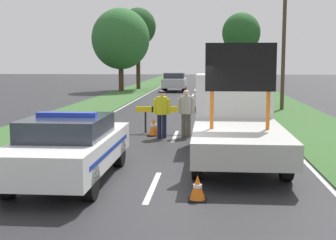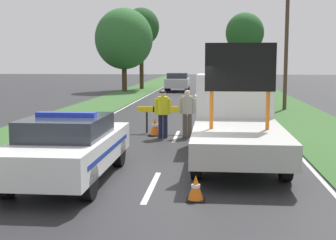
# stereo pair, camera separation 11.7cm
# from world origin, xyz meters

# --- Properties ---
(ground_plane) EXTENTS (160.00, 160.00, 0.00)m
(ground_plane) POSITION_xyz_m (0.00, 0.00, 0.00)
(ground_plane) COLOR #28282B
(lane_markings) EXTENTS (7.45, 68.63, 0.01)m
(lane_markings) POSITION_xyz_m (0.00, 19.17, 0.00)
(lane_markings) COLOR silver
(lane_markings) RESTS_ON ground
(grass_verge_left) EXTENTS (3.18, 120.00, 0.03)m
(grass_verge_left) POSITION_xyz_m (-5.36, 20.00, 0.01)
(grass_verge_left) COLOR #38602D
(grass_verge_left) RESTS_ON ground
(grass_verge_right) EXTENTS (3.18, 120.00, 0.03)m
(grass_verge_right) POSITION_xyz_m (5.36, 20.00, 0.01)
(grass_verge_right) COLOR #38602D
(grass_verge_right) RESTS_ON ground
(police_car) EXTENTS (1.86, 4.74, 1.53)m
(police_car) POSITION_xyz_m (-1.89, -0.26, 0.76)
(police_car) COLOR white
(police_car) RESTS_ON ground
(work_truck) EXTENTS (2.20, 6.02, 3.04)m
(work_truck) POSITION_xyz_m (1.89, 2.68, 1.07)
(work_truck) COLOR white
(work_truck) RESTS_ON ground
(road_barrier) EXTENTS (3.46, 0.08, 0.97)m
(road_barrier) POSITION_xyz_m (0.25, 6.69, 0.81)
(road_barrier) COLOR black
(road_barrier) RESTS_ON ground
(police_officer) EXTENTS (0.58, 0.37, 1.62)m
(police_officer) POSITION_xyz_m (-0.42, 5.60, 0.96)
(police_officer) COLOR #191E38
(police_officer) RESTS_ON ground
(pedestrian_civilian) EXTENTS (0.59, 0.37, 1.64)m
(pedestrian_civilian) POSITION_xyz_m (0.39, 5.81, 0.96)
(pedestrian_civilian) COLOR brown
(pedestrian_civilian) RESTS_ON ground
(traffic_cone_near_police) EXTENTS (0.35, 0.35, 0.49)m
(traffic_cone_near_police) POSITION_xyz_m (0.95, -1.54, 0.24)
(traffic_cone_near_police) COLOR black
(traffic_cone_near_police) RESTS_ON ground
(traffic_cone_centre_front) EXTENTS (0.46, 0.46, 0.64)m
(traffic_cone_centre_front) POSITION_xyz_m (-0.75, 6.08, 0.32)
(traffic_cone_centre_front) COLOR black
(traffic_cone_centre_front) RESTS_ON ground
(traffic_cone_near_truck) EXTENTS (0.44, 0.44, 0.61)m
(traffic_cone_near_truck) POSITION_xyz_m (-1.48, 2.99, 0.30)
(traffic_cone_near_truck) COLOR black
(traffic_cone_near_truck) RESTS_ON ground
(traffic_cone_behind_barrier) EXTENTS (0.44, 0.44, 0.61)m
(traffic_cone_behind_barrier) POSITION_xyz_m (-2.69, 2.78, 0.30)
(traffic_cone_behind_barrier) COLOR black
(traffic_cone_behind_barrier) RESTS_ON ground
(queued_car_suv_grey) EXTENTS (1.72, 4.34, 1.37)m
(queued_car_suv_grey) POSITION_xyz_m (2.08, 11.42, 0.72)
(queued_car_suv_grey) COLOR slate
(queued_car_suv_grey) RESTS_ON ground
(queued_car_wagon_maroon) EXTENTS (1.81, 4.63, 1.43)m
(queued_car_wagon_maroon) POSITION_xyz_m (2.06, 16.97, 0.76)
(queued_car_wagon_maroon) COLOR maroon
(queued_car_wagon_maroon) RESTS_ON ground
(queued_car_van_white) EXTENTS (1.73, 4.23, 1.55)m
(queued_car_van_white) POSITION_xyz_m (1.92, 23.75, 0.78)
(queued_car_van_white) COLOR silver
(queued_car_van_white) RESTS_ON ground
(queued_car_sedan_silver) EXTENTS (1.94, 3.98, 1.58)m
(queued_car_sedan_silver) POSITION_xyz_m (-1.74, 30.03, 0.83)
(queued_car_sedan_silver) COLOR #B2B2B7
(queued_car_sedan_silver) RESTS_ON ground
(roadside_tree_near_left) EXTENTS (4.91, 4.91, 7.05)m
(roadside_tree_near_left) POSITION_xyz_m (-6.29, 29.55, 4.46)
(roadside_tree_near_left) COLOR #42301E
(roadside_tree_near_left) RESTS_ON ground
(roadside_tree_near_right) EXTENTS (3.28, 3.28, 7.42)m
(roadside_tree_near_right) POSITION_xyz_m (-5.29, 32.87, 5.64)
(roadside_tree_near_right) COLOR #42301E
(roadside_tree_near_right) RESTS_ON ground
(roadside_tree_mid_left) EXTENTS (3.80, 3.80, 7.38)m
(roadside_tree_mid_left) POSITION_xyz_m (4.40, 37.64, 5.35)
(roadside_tree_mid_left) COLOR #42301E
(roadside_tree_mid_left) RESTS_ON ground
(utility_pole) EXTENTS (1.20, 0.20, 8.85)m
(utility_pole) POSITION_xyz_m (5.10, 15.29, 4.54)
(utility_pole) COLOR #473828
(utility_pole) RESTS_ON ground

